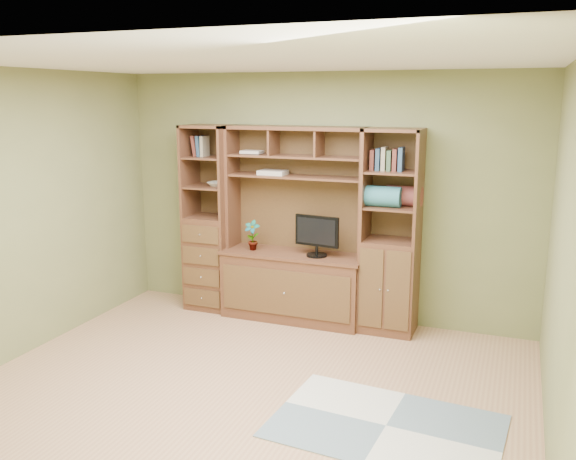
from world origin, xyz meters
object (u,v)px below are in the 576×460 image
at_px(right_tower, 391,233).
at_px(monitor, 317,228).
at_px(center_hutch, 293,226).
at_px(left_tower, 210,218).

xyz_separation_m(right_tower, monitor, (-0.75, -0.07, -0.00)).
bearing_deg(monitor, right_tower, 12.75).
bearing_deg(monitor, center_hutch, 179.81).
bearing_deg(center_hutch, left_tower, 177.71).
distance_m(center_hutch, right_tower, 1.03).
distance_m(left_tower, right_tower, 2.02).
bearing_deg(left_tower, right_tower, 0.00).
bearing_deg(monitor, left_tower, -176.33).
distance_m(right_tower, monitor, 0.75).
height_order(center_hutch, right_tower, same).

